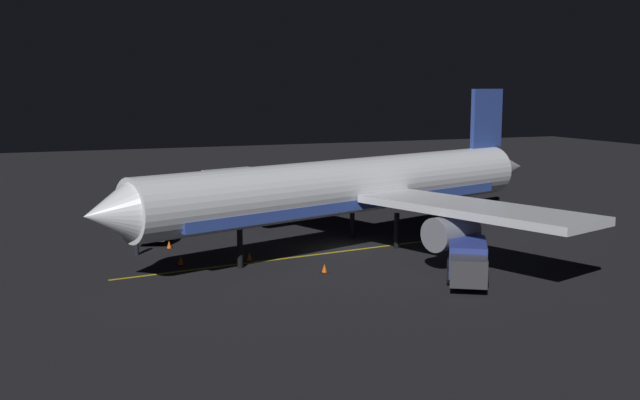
{
  "coord_description": "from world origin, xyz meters",
  "views": [
    {
      "loc": [
        -47.76,
        21.43,
        11.24
      ],
      "look_at": [
        0.0,
        2.0,
        3.5
      ],
      "focal_mm": 43.16,
      "sensor_mm": 36.0,
      "label": 1
    }
  ],
  "objects_px": {
    "traffic_cone_under_wing": "(169,245)",
    "traffic_cone_far": "(249,257)",
    "traffic_cone_near_left": "(181,261)",
    "baggage_truck": "(158,223)",
    "ground_crew_worker": "(136,242)",
    "catering_truck": "(468,262)",
    "traffic_cone_near_right": "(324,269)",
    "airliner": "(353,188)"
  },
  "relations": [
    {
      "from": "traffic_cone_near_right",
      "to": "ground_crew_worker",
      "type": "bearing_deg",
      "value": 46.51
    },
    {
      "from": "ground_crew_worker",
      "to": "traffic_cone_near_left",
      "type": "distance_m",
      "value": 4.53
    },
    {
      "from": "baggage_truck",
      "to": "ground_crew_worker",
      "type": "bearing_deg",
      "value": 154.33
    },
    {
      "from": "catering_truck",
      "to": "baggage_truck",
      "type": "bearing_deg",
      "value": 36.43
    },
    {
      "from": "traffic_cone_near_left",
      "to": "traffic_cone_under_wing",
      "type": "distance_m",
      "value": 5.15
    },
    {
      "from": "traffic_cone_near_left",
      "to": "traffic_cone_near_right",
      "type": "distance_m",
      "value": 9.29
    },
    {
      "from": "traffic_cone_near_left",
      "to": "traffic_cone_near_right",
      "type": "bearing_deg",
      "value": -124.74
    },
    {
      "from": "airliner",
      "to": "baggage_truck",
      "type": "distance_m",
      "value": 14.79
    },
    {
      "from": "traffic_cone_near_right",
      "to": "traffic_cone_near_left",
      "type": "bearing_deg",
      "value": 55.26
    },
    {
      "from": "traffic_cone_near_left",
      "to": "traffic_cone_under_wing",
      "type": "relative_size",
      "value": 1.0
    },
    {
      "from": "catering_truck",
      "to": "traffic_cone_near_right",
      "type": "bearing_deg",
      "value": 52.53
    },
    {
      "from": "airliner",
      "to": "catering_truck",
      "type": "height_order",
      "value": "airliner"
    },
    {
      "from": "catering_truck",
      "to": "traffic_cone_under_wing",
      "type": "distance_m",
      "value": 21.05
    },
    {
      "from": "ground_crew_worker",
      "to": "traffic_cone_far",
      "type": "height_order",
      "value": "ground_crew_worker"
    },
    {
      "from": "catering_truck",
      "to": "traffic_cone_under_wing",
      "type": "bearing_deg",
      "value": 42.07
    },
    {
      "from": "catering_truck",
      "to": "ground_crew_worker",
      "type": "relative_size",
      "value": 3.55
    },
    {
      "from": "traffic_cone_far",
      "to": "catering_truck",
      "type": "bearing_deg",
      "value": -134.75
    },
    {
      "from": "ground_crew_worker",
      "to": "traffic_cone_near_right",
      "type": "xyz_separation_m",
      "value": [
        -9.24,
        -9.74,
        -0.64
      ]
    },
    {
      "from": "airliner",
      "to": "ground_crew_worker",
      "type": "distance_m",
      "value": 15.13
    },
    {
      "from": "baggage_truck",
      "to": "traffic_cone_under_wing",
      "type": "relative_size",
      "value": 11.31
    },
    {
      "from": "airliner",
      "to": "traffic_cone_near_left",
      "type": "distance_m",
      "value": 12.95
    },
    {
      "from": "ground_crew_worker",
      "to": "traffic_cone_under_wing",
      "type": "relative_size",
      "value": 3.16
    },
    {
      "from": "airliner",
      "to": "traffic_cone_near_right",
      "type": "bearing_deg",
      "value": 142.47
    },
    {
      "from": "ground_crew_worker",
      "to": "airliner",
      "type": "bearing_deg",
      "value": -102.22
    },
    {
      "from": "ground_crew_worker",
      "to": "traffic_cone_near_left",
      "type": "xyz_separation_m",
      "value": [
        -3.95,
        -2.11,
        -0.64
      ]
    },
    {
      "from": "catering_truck",
      "to": "traffic_cone_near_left",
      "type": "xyz_separation_m",
      "value": [
        10.47,
        14.38,
        -0.94
      ]
    },
    {
      "from": "baggage_truck",
      "to": "ground_crew_worker",
      "type": "height_order",
      "value": "baggage_truck"
    },
    {
      "from": "traffic_cone_under_wing",
      "to": "traffic_cone_far",
      "type": "distance_m",
      "value": 6.98
    },
    {
      "from": "catering_truck",
      "to": "traffic_cone_far",
      "type": "bearing_deg",
      "value": 45.25
    },
    {
      "from": "baggage_truck",
      "to": "ground_crew_worker",
      "type": "xyz_separation_m",
      "value": [
        -4.8,
        2.31,
        -0.33
      ]
    },
    {
      "from": "baggage_truck",
      "to": "ground_crew_worker",
      "type": "distance_m",
      "value": 5.34
    },
    {
      "from": "ground_crew_worker",
      "to": "traffic_cone_near_left",
      "type": "height_order",
      "value": "ground_crew_worker"
    },
    {
      "from": "catering_truck",
      "to": "ground_crew_worker",
      "type": "height_order",
      "value": "catering_truck"
    },
    {
      "from": "baggage_truck",
      "to": "airliner",
      "type": "bearing_deg",
      "value": -123.17
    },
    {
      "from": "baggage_truck",
      "to": "ground_crew_worker",
      "type": "relative_size",
      "value": 3.57
    },
    {
      "from": "catering_truck",
      "to": "traffic_cone_near_right",
      "type": "height_order",
      "value": "catering_truck"
    },
    {
      "from": "baggage_truck",
      "to": "traffic_cone_near_left",
      "type": "height_order",
      "value": "baggage_truck"
    },
    {
      "from": "airliner",
      "to": "traffic_cone_under_wing",
      "type": "bearing_deg",
      "value": 70.26
    },
    {
      "from": "airliner",
      "to": "traffic_cone_near_left",
      "type": "height_order",
      "value": "airliner"
    },
    {
      "from": "catering_truck",
      "to": "traffic_cone_under_wing",
      "type": "xyz_separation_m",
      "value": [
        15.61,
        14.09,
        -0.94
      ]
    },
    {
      "from": "ground_crew_worker",
      "to": "traffic_cone_under_wing",
      "type": "bearing_deg",
      "value": -63.59
    },
    {
      "from": "airliner",
      "to": "baggage_truck",
      "type": "relative_size",
      "value": 6.15
    }
  ]
}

